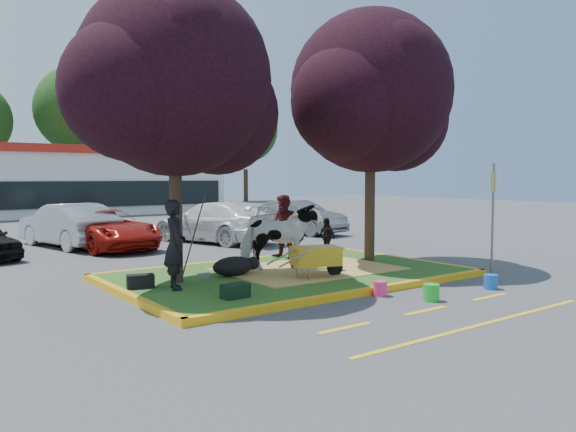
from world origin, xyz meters
TOP-DOWN VIEW (x-y plane):
  - ground at (0.00, 0.00)m, footprint 90.00×90.00m
  - median_island at (0.00, 0.00)m, footprint 8.00×5.00m
  - curb_near at (0.00, -2.58)m, footprint 8.30×0.16m
  - curb_far at (0.00, 2.58)m, footprint 8.30×0.16m
  - curb_left at (-4.08, 0.00)m, footprint 0.16×5.30m
  - curb_right at (4.08, 0.00)m, footprint 0.16×5.30m
  - straw_bedding at (0.60, 0.00)m, footprint 4.20×3.00m
  - tree_purple_left at (-2.78, 0.38)m, footprint 5.06×4.20m
  - tree_purple_right at (2.92, 0.18)m, footprint 5.30×4.40m
  - fire_lane_stripe_a at (-2.00, -4.20)m, footprint 1.10×0.12m
  - fire_lane_stripe_b at (0.00, -4.20)m, footprint 1.10×0.12m
  - fire_lane_stripe_c at (2.00, -4.20)m, footprint 1.10×0.12m
  - fire_lane_long at (0.00, -5.40)m, footprint 6.00×0.10m
  - retail_building at (2.00, 27.98)m, footprint 20.40×8.40m
  - treeline at (1.23, 37.61)m, footprint 46.58×7.80m
  - cow at (-0.07, 0.28)m, footprint 2.12×1.35m
  - calf at (-1.41, 0.32)m, footprint 1.16×0.83m
  - handler at (-3.16, -0.31)m, footprint 0.60×0.76m
  - visitor_a at (1.18, 1.85)m, footprint 0.85×1.00m
  - visitor_b at (2.51, 1.59)m, footprint 0.30×0.67m
  - wheelbarrow at (-0.03, -1.05)m, footprint 1.91×0.92m
  - gear_bag_dark at (-3.70, 0.23)m, footprint 0.61×0.44m
  - gear_bag_green at (-2.61, -1.77)m, footprint 0.54×0.36m
  - sign_post at (4.30, -2.70)m, footprint 0.38×0.15m
  - bucket_green at (0.72, -3.74)m, footprint 0.42×0.42m
  - bucket_pink at (0.25, -2.80)m, footprint 0.30×0.30m
  - bucket_blue at (2.72, -3.73)m, footprint 0.39×0.39m
  - car_silver at (-2.65, 9.46)m, footprint 2.51×4.88m
  - car_red at (-1.78, 8.11)m, footprint 2.71×5.05m
  - car_white at (2.17, 7.71)m, footprint 3.60×5.66m
  - car_grey at (6.58, 8.26)m, footprint 2.50×4.61m

SIDE VIEW (x-z plane):
  - ground at x=0.00m, z-range 0.00..0.00m
  - fire_lane_stripe_a at x=-2.00m, z-range 0.00..0.01m
  - fire_lane_stripe_b at x=0.00m, z-range 0.00..0.01m
  - fire_lane_stripe_c at x=2.00m, z-range 0.00..0.01m
  - fire_lane_long at x=0.00m, z-range 0.00..0.01m
  - median_island at x=0.00m, z-range 0.00..0.15m
  - curb_near at x=0.00m, z-range 0.00..0.15m
  - curb_far at x=0.00m, z-range 0.00..0.15m
  - curb_left at x=-4.08m, z-range 0.00..0.15m
  - curb_right at x=4.08m, z-range 0.00..0.15m
  - bucket_pink at x=0.25m, z-range 0.00..0.31m
  - straw_bedding at x=0.60m, z-range 0.15..0.16m
  - bucket_blue at x=2.72m, z-range 0.00..0.32m
  - bucket_green at x=0.72m, z-range 0.00..0.34m
  - gear_bag_green at x=-2.61m, z-range 0.15..0.42m
  - gear_bag_dark at x=-3.70m, z-range 0.15..0.43m
  - calf at x=-1.41m, z-range 0.15..0.60m
  - wheelbarrow at x=-0.03m, z-range 0.29..1.01m
  - car_red at x=-1.78m, z-range 0.00..1.35m
  - visitor_b at x=2.51m, z-range 0.15..1.27m
  - car_grey at x=6.58m, z-range 0.00..1.44m
  - car_white at x=2.17m, z-range 0.00..1.53m
  - car_silver at x=-2.65m, z-range 0.00..1.53m
  - cow at x=-0.07m, z-range 0.15..1.80m
  - visitor_a at x=1.18m, z-range 0.15..1.96m
  - handler at x=-3.16m, z-range 0.15..2.00m
  - sign_post at x=4.30m, z-range 0.35..3.15m
  - retail_building at x=2.00m, z-range 0.05..4.45m
  - tree_purple_left at x=-2.78m, z-range 1.10..7.61m
  - tree_purple_right at x=2.92m, z-range 1.15..7.97m
  - treeline at x=1.23m, z-range 0.42..15.05m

